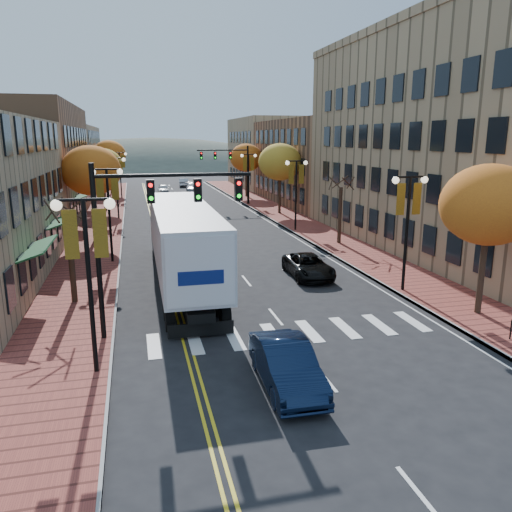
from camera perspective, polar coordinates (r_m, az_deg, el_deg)
ground at (r=19.22m, az=5.59°, el=-10.96°), size 200.00×200.00×0.00m
sidewalk_left at (r=49.70m, az=-17.17°, el=3.71°), size 4.00×85.00×0.15m
sidewalk_right at (r=51.81m, az=3.15°, el=4.65°), size 4.00×85.00×0.15m
building_left_mid at (r=53.70m, az=-26.03°, el=9.47°), size 12.00×24.00×11.00m
building_left_far at (r=78.34m, az=-22.24°, el=10.08°), size 12.00×26.00×9.50m
building_right_near at (r=40.65m, az=23.69°, el=11.71°), size 15.00×28.00×15.00m
building_right_mid at (r=63.45m, az=9.05°, el=10.58°), size 15.00×24.00×10.00m
building_right_far at (r=84.15m, az=3.18°, el=11.70°), size 15.00×20.00×11.00m
tree_left_a at (r=25.32m, az=-20.36°, el=-0.38°), size 0.28×0.28×4.20m
tree_left_b at (r=40.68m, az=-18.32°, el=9.24°), size 4.48×4.48×7.21m
tree_left_c at (r=56.64m, az=-17.12°, el=9.90°), size 4.16×4.16×6.69m
tree_left_d at (r=74.59m, az=-16.44°, el=11.06°), size 4.61×4.61×7.42m
tree_right_a at (r=23.94m, az=25.08°, el=5.29°), size 4.16×4.16×6.69m
tree_right_b at (r=38.01m, az=9.56°, el=4.63°), size 0.28×0.28×4.20m
tree_right_c at (r=52.71m, az=2.75°, el=10.68°), size 4.48×4.48×7.21m
tree_right_d at (r=68.20m, az=-1.13°, el=11.16°), size 4.35×4.35×7.00m
lamp_left_a at (r=16.95m, az=-18.74°, el=0.37°), size 1.96×0.36×6.05m
lamp_left_b at (r=32.73m, az=-16.54°, el=6.49°), size 1.96×0.36×6.05m
lamp_left_c at (r=50.64m, az=-15.70°, el=8.79°), size 1.96×0.36×6.05m
lamp_left_d at (r=68.60m, az=-15.29°, el=9.88°), size 1.96×0.36×6.05m
lamp_right_a at (r=26.44m, az=16.98°, el=4.95°), size 1.96×0.36×6.05m
lamp_right_b at (r=42.81m, az=4.62°, el=8.49°), size 1.96×0.36×6.05m
lamp_right_c at (r=60.12m, az=-0.85°, el=9.92°), size 1.96×0.36×6.05m
traffic_mast_near at (r=19.72m, az=-12.32°, el=4.38°), size 6.10×0.35×7.00m
traffic_mast_far at (r=59.66m, az=-2.78°, el=10.49°), size 6.10×0.34×7.00m
semi_truck at (r=27.72m, az=-8.57°, el=2.18°), size 2.99×17.78×4.44m
navy_sedan at (r=16.51m, az=3.49°, el=-12.31°), size 1.68×4.59×1.50m
black_suv at (r=29.08m, az=6.00°, el=-1.14°), size 2.31×4.76×1.30m
car_far_white at (r=73.84m, az=-10.54°, el=7.54°), size 1.72×4.11×1.39m
car_far_silver at (r=75.64m, az=-7.27°, el=7.76°), size 2.10×4.60×1.31m
car_far_oncoming at (r=84.67m, az=-8.24°, el=8.33°), size 1.89×4.25×1.35m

